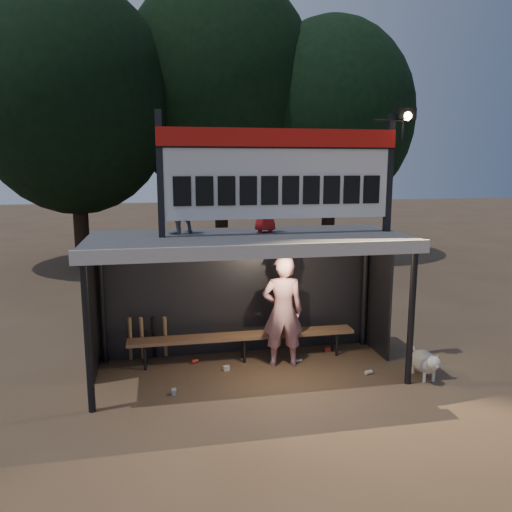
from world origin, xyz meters
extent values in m
plane|color=#503B28|center=(0.00, 0.00, 0.00)|extent=(80.00, 80.00, 0.00)
imported|color=white|center=(0.63, 0.21, 0.96)|extent=(0.75, 0.53, 1.93)
imported|color=slate|center=(-1.10, 0.36, 2.85)|extent=(0.64, 0.60, 1.05)
imported|color=red|center=(0.32, 0.25, 2.78)|extent=(0.49, 0.37, 0.92)
cube|color=#424245|center=(0.00, 0.00, 2.26)|extent=(5.00, 2.00, 0.12)
cube|color=silver|center=(0.00, -1.02, 2.22)|extent=(5.10, 0.06, 0.20)
cylinder|color=black|center=(-2.40, -0.90, 1.10)|extent=(0.10, 0.10, 2.20)
cylinder|color=black|center=(2.40, -0.90, 1.10)|extent=(0.10, 0.10, 2.20)
cylinder|color=black|center=(-2.40, 0.90, 1.10)|extent=(0.10, 0.10, 2.20)
cylinder|color=black|center=(2.40, 0.90, 1.10)|extent=(0.10, 0.10, 2.20)
cube|color=black|center=(0.00, 1.00, 1.10)|extent=(5.00, 0.04, 2.20)
cube|color=black|center=(-2.50, 0.50, 1.10)|extent=(0.04, 1.00, 2.20)
cube|color=black|center=(2.50, 0.50, 1.10)|extent=(0.04, 1.00, 2.20)
cylinder|color=black|center=(0.00, 1.00, 2.15)|extent=(5.00, 0.06, 0.06)
cube|color=black|center=(-1.35, 0.00, 3.27)|extent=(0.10, 0.10, 1.90)
cube|color=black|center=(2.35, 0.00, 3.27)|extent=(0.10, 0.10, 1.90)
cube|color=silver|center=(0.50, 0.00, 3.27)|extent=(3.80, 0.08, 1.40)
cube|color=red|center=(0.50, -0.05, 3.83)|extent=(3.80, 0.04, 0.28)
cube|color=black|center=(0.50, -0.06, 3.68)|extent=(3.80, 0.02, 0.03)
cube|color=black|center=(-1.03, -0.05, 3.02)|extent=(0.27, 0.03, 0.45)
cube|color=black|center=(-0.69, -0.05, 3.02)|extent=(0.27, 0.03, 0.45)
cube|color=black|center=(-0.35, -0.05, 3.02)|extent=(0.27, 0.03, 0.45)
cube|color=black|center=(-0.01, -0.05, 3.02)|extent=(0.27, 0.03, 0.45)
cube|color=black|center=(0.33, -0.05, 3.02)|extent=(0.27, 0.03, 0.45)
cube|color=black|center=(0.67, -0.05, 3.02)|extent=(0.27, 0.03, 0.45)
cube|color=black|center=(1.01, -0.05, 3.02)|extent=(0.27, 0.03, 0.45)
cube|color=black|center=(1.35, -0.05, 3.02)|extent=(0.27, 0.03, 0.45)
cube|color=black|center=(1.69, -0.05, 3.02)|extent=(0.27, 0.03, 0.45)
cube|color=black|center=(2.03, -0.05, 3.02)|extent=(0.27, 0.03, 0.45)
cylinder|color=black|center=(2.30, 0.00, 4.12)|extent=(0.50, 0.04, 0.04)
cylinder|color=black|center=(2.55, 0.00, 3.97)|extent=(0.04, 0.04, 0.30)
cube|color=black|center=(2.55, -0.05, 4.22)|extent=(0.30, 0.22, 0.18)
sphere|color=#FFD88C|center=(2.55, -0.14, 4.18)|extent=(0.14, 0.14, 0.14)
cube|color=#8C6242|center=(0.00, 0.55, 0.45)|extent=(4.00, 0.35, 0.06)
cylinder|color=black|center=(-1.70, 0.43, 0.23)|extent=(0.05, 0.05, 0.45)
cylinder|color=black|center=(-1.70, 0.67, 0.23)|extent=(0.05, 0.05, 0.45)
cylinder|color=black|center=(0.00, 0.43, 0.23)|extent=(0.05, 0.05, 0.45)
cylinder|color=black|center=(0.00, 0.67, 0.23)|extent=(0.05, 0.05, 0.45)
cylinder|color=black|center=(1.70, 0.43, 0.23)|extent=(0.05, 0.05, 0.45)
cylinder|color=black|center=(1.70, 0.67, 0.23)|extent=(0.05, 0.05, 0.45)
cylinder|color=black|center=(-4.00, 10.00, 1.87)|extent=(0.50, 0.50, 3.74)
ellipsoid|color=black|center=(-4.00, 10.00, 5.53)|extent=(6.46, 6.46, 7.48)
cylinder|color=black|center=(1.00, 11.50, 2.09)|extent=(0.50, 0.50, 4.18)
ellipsoid|color=black|center=(1.00, 11.50, 6.18)|extent=(7.22, 7.22, 8.36)
cylinder|color=black|center=(5.00, 10.50, 1.76)|extent=(0.50, 0.50, 3.52)
ellipsoid|color=black|center=(5.00, 10.50, 5.20)|extent=(6.08, 6.08, 7.04)
ellipsoid|color=beige|center=(2.76, -0.73, 0.27)|extent=(0.36, 0.58, 0.36)
sphere|color=silver|center=(2.76, -1.01, 0.36)|extent=(0.22, 0.22, 0.22)
cone|color=beige|center=(2.76, -1.11, 0.34)|extent=(0.10, 0.10, 0.10)
cone|color=silver|center=(2.71, -1.03, 0.46)|extent=(0.06, 0.06, 0.07)
cone|color=beige|center=(2.81, -1.03, 0.46)|extent=(0.06, 0.06, 0.07)
cylinder|color=silver|center=(2.68, -0.91, 0.09)|extent=(0.05, 0.05, 0.18)
cylinder|color=beige|center=(2.84, -0.91, 0.09)|extent=(0.05, 0.05, 0.18)
cylinder|color=white|center=(2.68, -0.55, 0.09)|extent=(0.05, 0.05, 0.18)
cylinder|color=beige|center=(2.84, -0.55, 0.09)|extent=(0.05, 0.05, 0.18)
cylinder|color=beige|center=(2.76, -0.43, 0.34)|extent=(0.04, 0.16, 0.14)
cylinder|color=olive|center=(-1.95, 0.82, 0.43)|extent=(0.09, 0.27, 0.84)
cylinder|color=#A7774E|center=(-1.75, 0.82, 0.43)|extent=(0.07, 0.30, 0.83)
cylinder|color=black|center=(-1.55, 0.82, 0.43)|extent=(0.08, 0.33, 0.83)
cylinder|color=#A77A4E|center=(-1.35, 0.82, 0.43)|extent=(0.07, 0.35, 0.82)
cube|color=#AE321D|center=(1.60, 0.66, 0.04)|extent=(0.11, 0.08, 0.08)
cylinder|color=#B0B1B6|center=(0.93, 0.25, 0.04)|extent=(0.13, 0.09, 0.07)
cube|color=beige|center=(-0.36, 0.15, 0.04)|extent=(0.11, 0.09, 0.08)
cylinder|color=red|center=(-0.86, 0.57, 0.04)|extent=(0.14, 0.11, 0.07)
cube|color=#A6A6AB|center=(-1.25, -0.58, 0.04)|extent=(0.07, 0.10, 0.08)
cylinder|color=silver|center=(1.93, -0.46, 0.04)|extent=(0.13, 0.09, 0.07)
camera|label=1|loc=(-1.39, -7.72, 3.40)|focal=35.00mm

